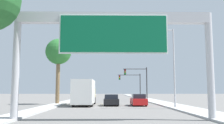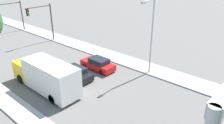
{
  "view_description": "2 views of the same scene",
  "coord_description": "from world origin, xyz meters",
  "px_view_note": "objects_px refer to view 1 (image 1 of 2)",
  "views": [
    {
      "loc": [
        -0.29,
        1.54,
        1.95
      ],
      "look_at": [
        0.0,
        26.25,
        4.78
      ],
      "focal_mm": 40.0,
      "sensor_mm": 36.0,
      "label": 1
    },
    {
      "loc": [
        -13.87,
        16.48,
        11.86
      ],
      "look_at": [
        1.42,
        29.86,
        2.88
      ],
      "focal_mm": 35.0,
      "sensor_mm": 36.0,
      "label": 2
    }
  ],
  "objects_px": {
    "sign_gantry": "(113,35)",
    "traffic_light_mid_block": "(133,82)",
    "truck_box_primary": "(85,93)",
    "traffic_light_near_intersection": "(139,78)",
    "street_lamp_right": "(171,61)",
    "car_mid_left": "(138,100)",
    "car_mid_right": "(111,100)",
    "palm_tree_background": "(58,53)"
  },
  "relations": [
    {
      "from": "traffic_light_near_intersection",
      "to": "street_lamp_right",
      "type": "bearing_deg",
      "value": -86.36
    },
    {
      "from": "car_mid_left",
      "to": "truck_box_primary",
      "type": "bearing_deg",
      "value": 176.26
    },
    {
      "from": "truck_box_primary",
      "to": "traffic_light_near_intersection",
      "type": "xyz_separation_m",
      "value": [
        8.83,
        13.57,
        2.56
      ]
    },
    {
      "from": "car_mid_right",
      "to": "traffic_light_mid_block",
      "type": "xyz_separation_m",
      "value": [
        5.02,
        23.7,
        3.27
      ]
    },
    {
      "from": "car_mid_right",
      "to": "street_lamp_right",
      "type": "xyz_separation_m",
      "value": [
        6.56,
        -5.64,
        4.46
      ]
    },
    {
      "from": "car_mid_right",
      "to": "truck_box_primary",
      "type": "height_order",
      "value": "truck_box_primary"
    },
    {
      "from": "car_mid_right",
      "to": "traffic_light_near_intersection",
      "type": "relative_size",
      "value": 0.74
    },
    {
      "from": "palm_tree_background",
      "to": "street_lamp_right",
      "type": "relative_size",
      "value": 1.06
    },
    {
      "from": "car_mid_left",
      "to": "street_lamp_right",
      "type": "height_order",
      "value": "street_lamp_right"
    },
    {
      "from": "traffic_light_near_intersection",
      "to": "palm_tree_background",
      "type": "height_order",
      "value": "palm_tree_background"
    },
    {
      "from": "sign_gantry",
      "to": "traffic_light_mid_block",
      "type": "height_order",
      "value": "sign_gantry"
    },
    {
      "from": "sign_gantry",
      "to": "traffic_light_mid_block",
      "type": "bearing_deg",
      "value": 82.86
    },
    {
      "from": "sign_gantry",
      "to": "traffic_light_near_intersection",
      "type": "height_order",
      "value": "sign_gantry"
    },
    {
      "from": "traffic_light_near_intersection",
      "to": "traffic_light_mid_block",
      "type": "bearing_deg",
      "value": 91.78
    },
    {
      "from": "sign_gantry",
      "to": "traffic_light_mid_block",
      "type": "xyz_separation_m",
      "value": [
        5.02,
        40.11,
        -1.67
      ]
    },
    {
      "from": "traffic_light_mid_block",
      "to": "palm_tree_background",
      "type": "xyz_separation_m",
      "value": [
        -12.58,
        -21.04,
        3.39
      ]
    },
    {
      "from": "sign_gantry",
      "to": "traffic_light_near_intersection",
      "type": "bearing_deg",
      "value": 79.95
    },
    {
      "from": "traffic_light_mid_block",
      "to": "street_lamp_right",
      "type": "bearing_deg",
      "value": -86.99
    },
    {
      "from": "sign_gantry",
      "to": "car_mid_left",
      "type": "bearing_deg",
      "value": 77.72
    },
    {
      "from": "truck_box_primary",
      "to": "car_mid_right",
      "type": "bearing_deg",
      "value": -2.16
    },
    {
      "from": "sign_gantry",
      "to": "car_mid_right",
      "type": "distance_m",
      "value": 17.14
    },
    {
      "from": "traffic_light_near_intersection",
      "to": "palm_tree_background",
      "type": "xyz_separation_m",
      "value": [
        -12.89,
        -11.04,
        3.12
      ]
    },
    {
      "from": "traffic_light_mid_block",
      "to": "palm_tree_background",
      "type": "height_order",
      "value": "palm_tree_background"
    },
    {
      "from": "palm_tree_background",
      "to": "street_lamp_right",
      "type": "height_order",
      "value": "palm_tree_background"
    },
    {
      "from": "truck_box_primary",
      "to": "traffic_light_mid_block",
      "type": "distance_m",
      "value": 25.16
    },
    {
      "from": "traffic_light_mid_block",
      "to": "street_lamp_right",
      "type": "height_order",
      "value": "street_lamp_right"
    },
    {
      "from": "traffic_light_near_intersection",
      "to": "traffic_light_mid_block",
      "type": "xyz_separation_m",
      "value": [
        -0.31,
        10.0,
        -0.27
      ]
    },
    {
      "from": "sign_gantry",
      "to": "car_mid_left",
      "type": "distance_m",
      "value": 17.18
    },
    {
      "from": "street_lamp_right",
      "to": "car_mid_left",
      "type": "bearing_deg",
      "value": 119.99
    },
    {
      "from": "sign_gantry",
      "to": "truck_box_primary",
      "type": "xyz_separation_m",
      "value": [
        -3.5,
        16.54,
        -3.96
      ]
    },
    {
      "from": "truck_box_primary",
      "to": "traffic_light_near_intersection",
      "type": "bearing_deg",
      "value": 56.93
    },
    {
      "from": "sign_gantry",
      "to": "street_lamp_right",
      "type": "bearing_deg",
      "value": 58.65
    },
    {
      "from": "street_lamp_right",
      "to": "car_mid_right",
      "type": "bearing_deg",
      "value": 139.35
    },
    {
      "from": "car_mid_right",
      "to": "truck_box_primary",
      "type": "distance_m",
      "value": 3.64
    },
    {
      "from": "sign_gantry",
      "to": "car_mid_right",
      "type": "relative_size",
      "value": 2.9
    },
    {
      "from": "car_mid_left",
      "to": "traffic_light_mid_block",
      "type": "bearing_deg",
      "value": 86.37
    },
    {
      "from": "car_mid_left",
      "to": "traffic_light_near_intersection",
      "type": "height_order",
      "value": "traffic_light_near_intersection"
    },
    {
      "from": "truck_box_primary",
      "to": "palm_tree_background",
      "type": "distance_m",
      "value": 7.41
    },
    {
      "from": "car_mid_left",
      "to": "palm_tree_background",
      "type": "height_order",
      "value": "palm_tree_background"
    },
    {
      "from": "truck_box_primary",
      "to": "street_lamp_right",
      "type": "height_order",
      "value": "street_lamp_right"
    },
    {
      "from": "car_mid_left",
      "to": "street_lamp_right",
      "type": "bearing_deg",
      "value": -60.01
    },
    {
      "from": "car_mid_right",
      "to": "street_lamp_right",
      "type": "distance_m",
      "value": 9.73
    }
  ]
}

